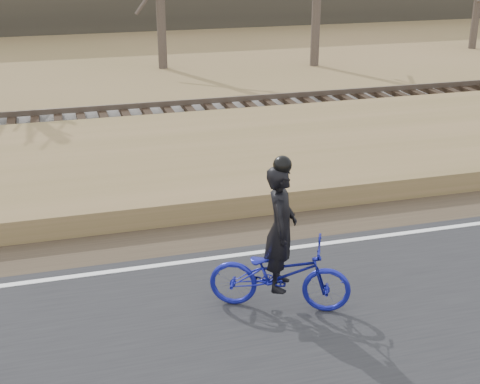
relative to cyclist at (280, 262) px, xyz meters
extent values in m
plane|color=olive|center=(-2.81, 1.58, -0.80)|extent=(120.00, 120.00, 0.00)
cube|color=black|center=(-2.81, -0.92, -0.77)|extent=(120.00, 6.00, 0.06)
cube|color=silver|center=(-2.81, 1.78, -0.74)|extent=(120.00, 0.12, 0.01)
cube|color=#473A2B|center=(-2.81, 2.78, -0.78)|extent=(120.00, 1.60, 0.04)
cube|color=olive|center=(-2.81, 5.78, -0.58)|extent=(120.00, 5.00, 0.44)
cube|color=slate|center=(-2.81, 9.58, -0.58)|extent=(120.00, 3.00, 0.45)
cube|color=black|center=(-2.81, 9.58, -0.28)|extent=(120.00, 2.40, 0.14)
cube|color=brown|center=(-2.81, 8.86, -0.14)|extent=(120.00, 0.07, 0.15)
cube|color=brown|center=(-2.81, 10.30, -0.14)|extent=(120.00, 0.07, 0.15)
imported|color=navy|center=(0.00, 0.00, -0.20)|extent=(2.18, 1.50, 1.08)
imported|color=black|center=(0.00, 0.00, 0.53)|extent=(0.68, 0.80, 1.85)
sphere|color=black|center=(0.00, 0.00, 1.48)|extent=(0.26, 0.26, 0.26)
camera|label=1|loc=(-2.93, -8.08, 4.46)|focal=50.00mm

